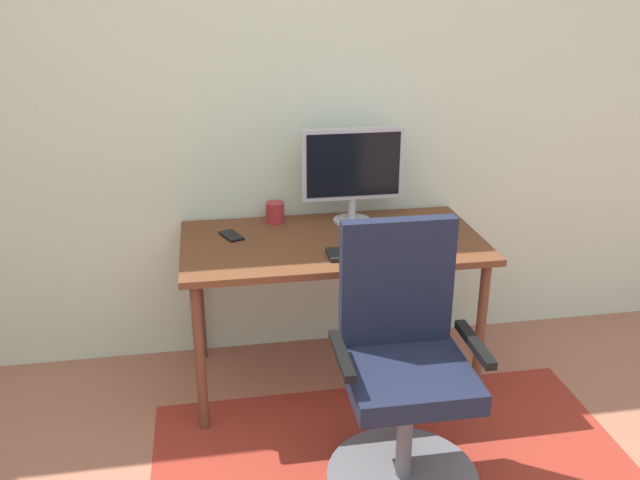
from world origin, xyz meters
The scene contains 9 objects.
wall_back centered at (0.00, 2.20, 1.30)m, with size 6.00×0.10×2.60m, color silver.
area_rug centered at (0.26, 1.09, 0.00)m, with size 1.92×1.15×0.01m, color maroon.
desk centered at (0.14, 1.77, 0.65)m, with size 1.35×0.72×0.72m.
monitor centered at (0.27, 1.99, 0.99)m, with size 0.48×0.18×0.46m.
keyboard centered at (0.29, 1.57, 0.73)m, with size 0.43×0.13×0.02m, color black.
computer_mouse centered at (0.60, 1.58, 0.74)m, with size 0.06×0.10×0.03m, color black.
coffee_cup centered at (-0.09, 2.04, 0.77)m, with size 0.09×0.09×0.10m, color #A4282C.
cell_phone centered at (-0.31, 1.88, 0.73)m, with size 0.07×0.14×0.01m, color black.
office_chair centered at (0.26, 1.04, 0.39)m, with size 0.58×0.58×1.02m.
Camera 1 is at (-0.40, -1.02, 1.84)m, focal length 38.05 mm.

